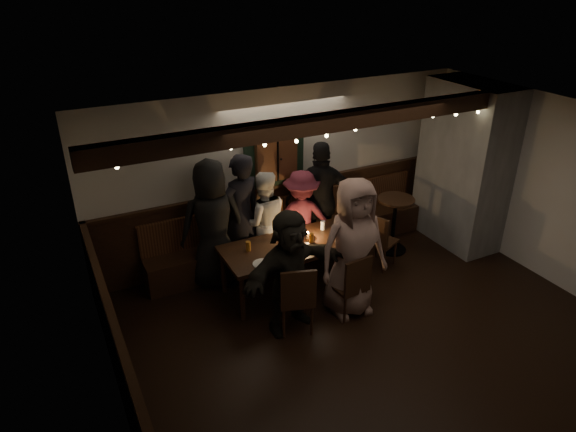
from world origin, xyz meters
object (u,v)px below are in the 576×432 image
person_f (290,271)px  person_g (353,248)px  dining_table (295,248)px  chair_near_right (352,283)px  high_top (394,218)px  person_d (301,217)px  chair_end (379,238)px  chair_near_left (297,296)px  person_e (321,201)px  person_c (263,221)px  person_a (213,224)px  person_b (241,216)px

person_f → person_g: size_ratio=0.86×
dining_table → person_g: bearing=-61.4°
chair_near_right → high_top: size_ratio=1.00×
high_top → person_d: bearing=165.5°
chair_end → person_d: bearing=143.1°
chair_near_left → person_e: 2.00m
chair_near_left → person_e: person_e is taller
high_top → person_g: 1.83m
chair_near_right → person_e: bearing=74.5°
dining_table → chair_end: size_ratio=2.26×
dining_table → chair_near_right: bearing=-68.3°
high_top → person_e: person_e is taller
high_top → person_f: 2.53m
high_top → person_c: person_c is taller
dining_table → person_f: person_f is taller
person_f → chair_near_left: bearing=-94.5°
dining_table → person_a: size_ratio=1.08×
person_f → person_g: person_g is taller
chair_near_right → person_e: (0.43, 1.57, 0.42)m
person_a → person_g: (1.35, -1.43, 0.01)m
person_c → chair_near_left: bearing=91.5°
chair_near_left → chair_end: size_ratio=1.07×
person_g → person_d: bearing=93.2°
person_c → person_d: 0.59m
chair_end → person_b: person_b is taller
person_b → person_c: bearing=158.6°
chair_near_right → chair_end: (1.01, 0.83, -0.01)m
high_top → person_b: person_b is taller
person_a → person_e: 1.73m
chair_near_right → person_g: 0.45m
chair_end → person_c: (-1.52, 0.77, 0.27)m
person_b → person_e: same height
chair_near_left → person_e: size_ratio=0.51×
person_d → person_f: 1.60m
chair_near_left → person_a: bearing=108.5°
chair_near_left → person_c: 1.61m
chair_near_right → person_c: bearing=107.7°
chair_near_right → person_d: bearing=87.2°
person_c → person_g: size_ratio=0.83×
person_a → person_f: person_a is taller
person_b → person_c: 0.37m
person_f → person_c: bearing=67.6°
chair_end → person_e: bearing=127.8°
person_e → person_g: person_g is taller
dining_table → person_g: 0.93m
person_d → person_b: bearing=15.1°
dining_table → high_top: bearing=7.4°
chair_end → high_top: (0.52, 0.32, 0.07)m
high_top → person_e: 1.22m
person_c → person_f: 1.44m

